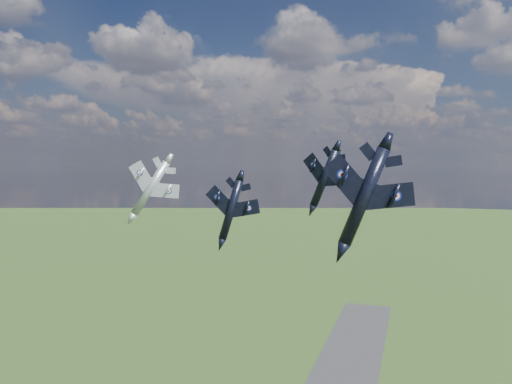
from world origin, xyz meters
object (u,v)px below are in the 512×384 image
(jet_lead_navy, at_px, (231,210))
(jet_right_navy, at_px, (364,196))
(jet_high_navy, at_px, (325,178))
(jet_left_silver, at_px, (150,188))

(jet_lead_navy, bearing_deg, jet_right_navy, -43.86)
(jet_lead_navy, xyz_separation_m, jet_right_navy, (22.02, -18.75, 3.65))
(jet_lead_navy, height_order, jet_high_navy, jet_high_navy)
(jet_lead_navy, distance_m, jet_left_silver, 21.90)
(jet_right_navy, bearing_deg, jet_left_silver, 136.16)
(jet_right_navy, bearing_deg, jet_high_navy, 97.26)
(jet_right_navy, distance_m, jet_left_silver, 50.29)
(jet_lead_navy, height_order, jet_right_navy, jet_right_navy)
(jet_right_navy, height_order, jet_left_silver, jet_right_navy)
(jet_right_navy, bearing_deg, jet_lead_navy, 130.08)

